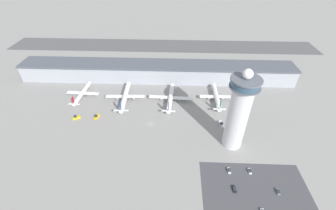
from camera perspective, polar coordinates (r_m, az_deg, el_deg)
The scene contains 16 objects.
ground_plane at distance 182.45m, azimuth -4.50°, elevation -4.75°, with size 1000.00×1000.00×0.00m, color gray.
terminal_building at distance 234.26m, azimuth -2.83°, elevation 8.47°, with size 276.87×25.00×18.39m.
runway_strip at distance 320.34m, azimuth -1.43°, elevation 14.83°, with size 415.31×44.00×0.01m, color #515154.
control_tower at distance 153.42m, azimuth 17.51°, elevation -1.65°, with size 18.90×18.90×60.82m.
parking_lot_surface at distance 152.35m, azimuth 21.32°, elevation -19.60°, with size 64.00×40.00×0.01m, color #424247.
airplane_gate_alpha at distance 224.73m, azimuth -20.95°, elevation 2.84°, with size 30.60×37.36×11.39m.
airplane_gate_bravo at distance 207.45m, azimuth -10.85°, elevation 2.16°, with size 35.94×44.13×14.19m.
airplane_gate_charlie at distance 203.62m, azimuth 0.66°, elevation 1.89°, with size 39.88×42.22×12.81m.
airplane_gate_delta at distance 209.43m, azimuth 12.21°, elevation 2.08°, with size 30.30×39.39×12.41m.
service_truck_catering at distance 185.03m, azimuth 13.37°, elevation -4.73°, with size 3.57×7.63×2.88m.
service_truck_fuel at distance 196.22m, azimuth -17.68°, elevation -2.84°, with size 3.99×6.53×2.87m.
service_truck_baggage at distance 201.06m, azimuth -22.25°, elevation -2.94°, with size 6.60×5.05×3.10m.
car_silver_sedan at distance 159.20m, azimuth 20.04°, elevation -15.48°, with size 1.77×4.39×1.49m.
car_grey_coupe at distance 156.33m, azimuth 26.14°, elevation -19.16°, with size 1.74×4.22×1.37m.
car_red_hatchback at distance 155.58m, azimuth 15.24°, elevation -15.74°, with size 1.96×4.57×1.54m.
car_white_wagon at distance 148.47m, azimuth 16.49°, elevation -19.77°, with size 1.96×4.68×1.42m.
Camera 1 is at (19.77, -134.72, 121.44)m, focal length 24.00 mm.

